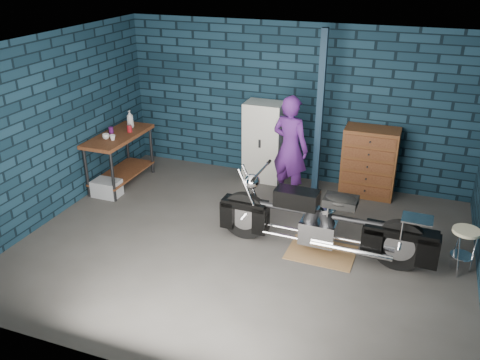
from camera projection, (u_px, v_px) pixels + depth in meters
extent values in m
plane|color=#454341|center=(244.00, 245.00, 7.04)|extent=(6.00, 6.00, 0.00)
cube|color=black|center=(294.00, 104.00, 8.61)|extent=(6.00, 0.02, 2.70)
cube|color=black|center=(52.00, 128.00, 7.43)|extent=(0.02, 5.00, 2.70)
cube|color=silver|center=(244.00, 47.00, 5.92)|extent=(6.00, 5.00, 0.02)
cube|color=#112437|center=(319.00, 116.00, 7.97)|extent=(0.10, 0.10, 2.70)
cube|color=brown|center=(121.00, 160.00, 8.70)|extent=(0.60, 1.40, 0.91)
cube|color=brown|center=(321.00, 252.00, 6.87)|extent=(0.91, 0.69, 0.01)
imported|color=#521F75|center=(290.00, 148.00, 8.07)|extent=(0.72, 0.58, 1.72)
cube|color=#97999F|center=(107.00, 188.00, 8.40)|extent=(0.44, 0.32, 0.28)
cube|color=silver|center=(264.00, 142.00, 8.79)|extent=(0.65, 0.47, 1.40)
cube|color=brown|center=(369.00, 162.00, 8.27)|extent=(0.86, 0.48, 1.15)
imported|color=beige|center=(106.00, 136.00, 8.29)|extent=(0.13, 0.13, 0.09)
imported|color=beige|center=(113.00, 137.00, 8.25)|extent=(0.10, 0.10, 0.09)
cylinder|color=#5D1A6A|center=(111.00, 130.00, 8.55)|extent=(0.09, 0.09, 0.11)
cylinder|color=maroon|center=(130.00, 129.00, 8.60)|extent=(0.10, 0.10, 0.12)
imported|color=#97999F|center=(130.00, 119.00, 8.78)|extent=(0.14, 0.14, 0.31)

